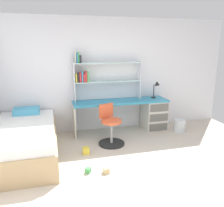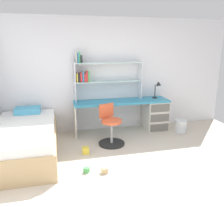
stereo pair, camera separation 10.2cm
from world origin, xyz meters
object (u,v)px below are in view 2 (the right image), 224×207
(swivel_chair, at_px, (111,129))
(waste_bin, at_px, (181,126))
(desk_lamp, at_px, (158,87))
(toy_block_green_0, at_px, (86,170))
(desk, at_px, (146,112))
(toy_block_yellow_1, at_px, (86,150))
(bed_platform, at_px, (25,140))
(bookshelf_hutch, at_px, (100,74))
(toy_block_natural_2, at_px, (105,170))

(swivel_chair, distance_m, waste_bin, 1.70)
(desk_lamp, bearing_deg, toy_block_green_0, -139.26)
(swivel_chair, xyz_separation_m, toy_block_green_0, (-0.61, -0.97, -0.28))
(desk, bearing_deg, toy_block_yellow_1, -148.46)
(waste_bin, bearing_deg, bed_platform, -173.59)
(bed_platform, bearing_deg, toy_block_yellow_1, -10.18)
(bookshelf_hutch, relative_size, toy_block_natural_2, 17.20)
(toy_block_yellow_1, distance_m, toy_block_natural_2, 0.76)
(swivel_chair, bearing_deg, waste_bin, 7.97)
(toy_block_yellow_1, bearing_deg, swivel_chair, 30.59)
(swivel_chair, height_order, waste_bin, swivel_chair)
(desk_lamp, xyz_separation_m, bed_platform, (-2.88, -0.79, -0.69))
(bookshelf_hutch, xyz_separation_m, waste_bin, (1.75, -0.53, -1.16))
(bed_platform, relative_size, toy_block_green_0, 26.15)
(bed_platform, xyz_separation_m, toy_block_natural_2, (1.26, -0.92, -0.24))
(desk_lamp, relative_size, toy_block_yellow_1, 3.17)
(bed_platform, bearing_deg, desk_lamp, 15.32)
(toy_block_yellow_1, bearing_deg, desk, 31.54)
(desk_lamp, bearing_deg, toy_block_natural_2, -133.47)
(bookshelf_hutch, xyz_separation_m, bed_platform, (-1.53, -0.89, -1.03))
(desk, bearing_deg, bed_platform, -163.94)
(bookshelf_hutch, distance_m, toy_block_natural_2, 2.23)
(swivel_chair, bearing_deg, toy_block_green_0, -122.15)
(bed_platform, height_order, waste_bin, bed_platform)
(bookshelf_hutch, relative_size, desk_lamp, 3.91)
(swivel_chair, relative_size, toy_block_yellow_1, 6.58)
(swivel_chair, xyz_separation_m, bed_platform, (-1.60, -0.13, -0.03))
(desk_lamp, distance_m, toy_block_natural_2, 2.53)
(desk, relative_size, waste_bin, 7.36)
(desk, distance_m, bookshelf_hutch, 1.38)
(swivel_chair, bearing_deg, bed_platform, -175.24)
(desk, relative_size, swivel_chair, 2.67)
(desk_lamp, distance_m, bed_platform, 3.06)
(bookshelf_hutch, xyz_separation_m, toy_block_yellow_1, (-0.48, -1.08, -1.25))
(swivel_chair, distance_m, toy_block_yellow_1, 0.68)
(waste_bin, xyz_separation_m, toy_block_green_0, (-2.29, -1.21, -0.10))
(desk_lamp, xyz_separation_m, toy_block_natural_2, (-1.62, -1.71, -0.93))
(bookshelf_hutch, xyz_separation_m, toy_block_green_0, (-0.54, -1.73, -1.27))
(bookshelf_hutch, xyz_separation_m, toy_block_natural_2, (-0.27, -1.81, -1.27))
(bed_platform, bearing_deg, desk, 16.06)
(bookshelf_hutch, bearing_deg, desk_lamp, -4.53)
(toy_block_natural_2, bearing_deg, desk_lamp, 46.53)
(toy_block_green_0, height_order, toy_block_natural_2, toy_block_natural_2)
(toy_block_yellow_1, bearing_deg, bookshelf_hutch, 66.23)
(desk, relative_size, bed_platform, 1.03)
(waste_bin, distance_m, toy_block_green_0, 2.59)
(desk_lamp, height_order, toy_block_yellow_1, desk_lamp)
(desk, bearing_deg, bookshelf_hutch, 171.42)
(bed_platform, relative_size, toy_block_yellow_1, 17.00)
(desk, bearing_deg, toy_block_green_0, -134.99)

